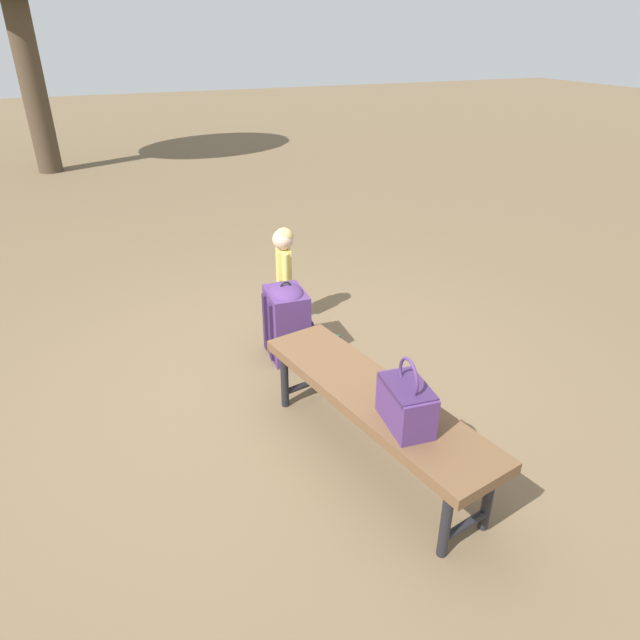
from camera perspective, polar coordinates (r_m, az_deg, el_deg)
The scene contains 6 objects.
ground_plane at distance 3.87m, azimuth -2.92°, elevation -6.67°, with size 40.00×40.00×0.00m, color brown.
park_bench at distance 3.06m, azimuth 5.42°, elevation -8.17°, with size 1.65×0.71×0.45m.
handbag at distance 2.75m, azimuth 8.73°, elevation -8.27°, with size 0.34×0.21×0.37m.
child_standing at distance 4.45m, azimuth -3.69°, elevation 5.94°, with size 0.22×0.16×0.81m.
backpack_large at distance 4.07m, azimuth -3.36°, elevation 0.07°, with size 0.37×0.33×0.60m.
backpack_small at distance 4.00m, azimuth 0.64°, elevation -3.00°, with size 0.20×0.20×0.28m.
Camera 1 is at (-3.02, 1.05, 2.17)m, focal length 31.60 mm.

